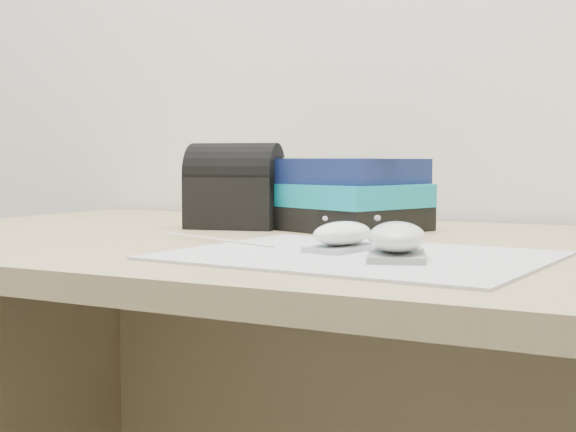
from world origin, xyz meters
The scene contains 7 objects.
desk centered at (0.00, 1.64, 0.50)m, with size 1.60×0.80×0.73m.
mousepad centered at (0.01, 1.42, 0.73)m, with size 0.40×0.31×0.00m, color #9A9BA3.
mouse_rear centered at (-0.02, 1.45, 0.75)m, with size 0.07×0.10×0.04m.
mouse_front centered at (0.06, 1.40, 0.75)m, with size 0.09×0.12×0.05m.
usb_cable centered at (-0.21, 1.48, 0.73)m, with size 0.00×0.00×0.23m, color white.
book_stack centered at (-0.15, 1.74, 0.78)m, with size 0.27×0.25×0.11m.
pouch centered at (-0.31, 1.68, 0.80)m, with size 0.16×0.13×0.13m.
Camera 1 is at (0.35, 0.60, 0.84)m, focal length 50.00 mm.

